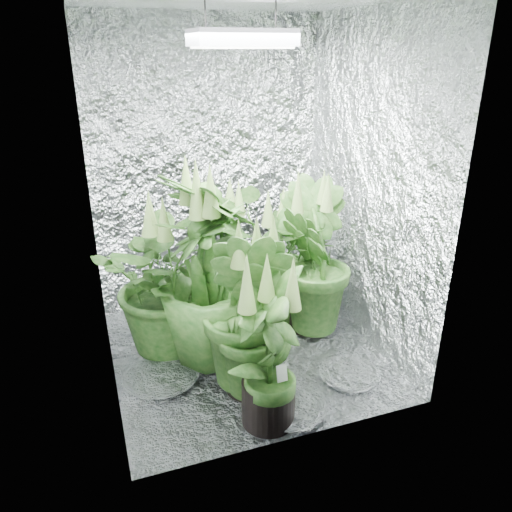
{
  "coord_description": "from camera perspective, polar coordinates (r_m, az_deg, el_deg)",
  "views": [
    {
      "loc": [
        -0.84,
        -2.55,
        1.79
      ],
      "look_at": [
        0.08,
        0.0,
        0.65
      ],
      "focal_mm": 35.0,
      "sensor_mm": 36.0,
      "label": 1
    }
  ],
  "objects": [
    {
      "name": "plant_c",
      "position": [
        3.27,
        6.29,
        -0.4
      ],
      "size": [
        0.72,
        0.72,
        1.09
      ],
      "rotation": [
        0.0,
        0.0,
        1.95
      ],
      "color": "black",
      "rests_on": "ground"
    },
    {
      "name": "plant_g",
      "position": [
        2.66,
        -0.81,
        -6.47
      ],
      "size": [
        0.74,
        0.74,
        1.06
      ],
      "rotation": [
        0.0,
        0.0,
        5.32
      ],
      "color": "black",
      "rests_on": "ground"
    },
    {
      "name": "plant_e",
      "position": [
        3.38,
        2.49,
        -0.48
      ],
      "size": [
        1.04,
        1.04,
        0.96
      ],
      "rotation": [
        0.0,
        0.0,
        3.57
      ],
      "color": "black",
      "rests_on": "ground"
    },
    {
      "name": "plant_b",
      "position": [
        3.48,
        -3.9,
        0.15
      ],
      "size": [
        0.64,
        0.64,
        0.99
      ],
      "rotation": [
        0.0,
        0.0,
        1.06
      ],
      "color": "black",
      "rests_on": "ground"
    },
    {
      "name": "grow_lamp",
      "position": [
        2.69,
        -1.66,
        23.59
      ],
      "size": [
        0.5,
        0.3,
        0.22
      ],
      "color": "gray",
      "rests_on": "ceiling"
    },
    {
      "name": "plant_a",
      "position": [
        3.07,
        -9.88,
        -2.72
      ],
      "size": [
        0.93,
        0.93,
        1.03
      ],
      "rotation": [
        0.0,
        0.0,
        6.17
      ],
      "color": "black",
      "rests_on": "ground"
    },
    {
      "name": "circulation_fan",
      "position": [
        3.51,
        7.18,
        -5.32
      ],
      "size": [
        0.15,
        0.3,
        0.34
      ],
      "rotation": [
        0.0,
        0.0,
        0.12
      ],
      "color": "black",
      "rests_on": "ground"
    },
    {
      "name": "plant_f",
      "position": [
        2.47,
        1.49,
        -10.83
      ],
      "size": [
        0.53,
        0.53,
        0.94
      ],
      "rotation": [
        0.0,
        0.0,
        4.51
      ],
      "color": "black",
      "rests_on": "ground"
    },
    {
      "name": "walls",
      "position": [
        2.8,
        -1.47,
        6.43
      ],
      "size": [
        1.62,
        1.62,
        2.0
      ],
      "color": "silver",
      "rests_on": "ground"
    },
    {
      "name": "ground",
      "position": [
        3.23,
        -1.29,
        -10.87
      ],
      "size": [
        1.6,
        1.6,
        0.0
      ],
      "primitive_type": "plane",
      "color": "silver",
      "rests_on": "ground"
    },
    {
      "name": "plant_label",
      "position": [
        2.53,
        2.97,
        -13.24
      ],
      "size": [
        0.06,
        0.03,
        0.09
      ],
      "primitive_type": "cube",
      "rotation": [
        -0.21,
        0.0,
        0.06
      ],
      "color": "white",
      "rests_on": "plant_f"
    },
    {
      "name": "plant_d",
      "position": [
        2.9,
        -5.34,
        -1.94
      ],
      "size": [
        0.86,
        0.86,
        1.25
      ],
      "rotation": [
        0.0,
        0.0,
        2.04
      ],
      "color": "black",
      "rests_on": "ground"
    }
  ]
}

